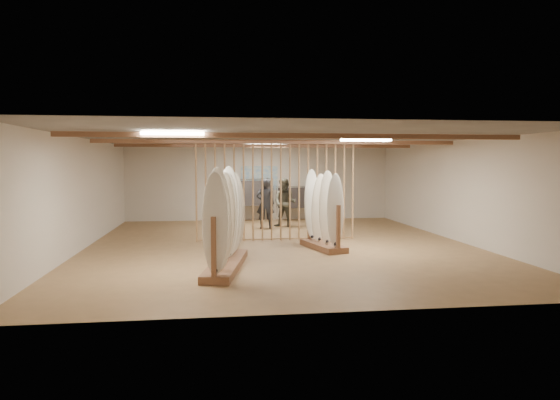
{
  "coord_description": "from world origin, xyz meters",
  "views": [
    {
      "loc": [
        -1.73,
        -12.95,
        2.18
      ],
      "look_at": [
        0.0,
        0.0,
        1.2
      ],
      "focal_mm": 32.0,
      "sensor_mm": 36.0,
      "label": 1
    }
  ],
  "objects": [
    {
      "name": "clothing_rack_a",
      "position": [
        -0.33,
        5.4,
        1.06
      ],
      "size": [
        1.45,
        0.86,
        1.63
      ],
      "rotation": [
        0.0,
        0.0,
        0.36
      ],
      "color": "silver",
      "rests_on": "floor"
    },
    {
      "name": "poster",
      "position": [
        0.0,
        5.98,
        1.6
      ],
      "size": [
        1.4,
        0.03,
        0.9
      ],
      "primitive_type": "cube",
      "color": "#3676C0",
      "rests_on": "ground"
    },
    {
      "name": "rack_left",
      "position": [
        -1.49,
        -2.74,
        0.7
      ],
      "size": [
        1.07,
        2.97,
        2.04
      ],
      "rotation": [
        0.0,
        0.0,
        -0.18
      ],
      "color": "brown",
      "rests_on": "floor"
    },
    {
      "name": "wall_left",
      "position": [
        -5.0,
        0.0,
        1.4
      ],
      "size": [
        0.0,
        12.0,
        12.0
      ],
      "primitive_type": "plane",
      "rotation": [
        1.57,
        0.0,
        1.57
      ],
      "color": "beige",
      "rests_on": "ground"
    },
    {
      "name": "ceiling_slats",
      "position": [
        0.0,
        0.0,
        2.72
      ],
      "size": [
        9.5,
        6.12,
        0.1
      ],
      "primitive_type": "cube",
      "color": "brown",
      "rests_on": "ground"
    },
    {
      "name": "clothing_rack_b",
      "position": [
        1.24,
        5.4,
        0.87
      ],
      "size": [
        1.22,
        0.6,
        1.34
      ],
      "rotation": [
        0.0,
        0.0,
        0.26
      ],
      "color": "silver",
      "rests_on": "floor"
    },
    {
      "name": "floor",
      "position": [
        0.0,
        0.0,
        0.0
      ],
      "size": [
        12.0,
        12.0,
        0.0
      ],
      "primitive_type": "plane",
      "color": "#9C754B",
      "rests_on": "ground"
    },
    {
      "name": "light_panels",
      "position": [
        0.0,
        0.0,
        2.74
      ],
      "size": [
        1.2,
        0.35,
        0.06
      ],
      "primitive_type": "cube",
      "color": "white",
      "rests_on": "ground"
    },
    {
      "name": "ceiling",
      "position": [
        0.0,
        0.0,
        2.8
      ],
      "size": [
        12.0,
        12.0,
        0.0
      ],
      "primitive_type": "plane",
      "rotation": [
        3.14,
        0.0,
        0.0
      ],
      "color": "gray",
      "rests_on": "ground"
    },
    {
      "name": "wall_right",
      "position": [
        5.0,
        0.0,
        1.4
      ],
      "size": [
        0.0,
        12.0,
        12.0
      ],
      "primitive_type": "plane",
      "rotation": [
        1.57,
        0.0,
        -1.57
      ],
      "color": "beige",
      "rests_on": "ground"
    },
    {
      "name": "rack_right",
      "position": [
        1.01,
        -0.71,
        0.66
      ],
      "size": [
        0.94,
        1.77,
        1.96
      ],
      "rotation": [
        0.0,
        0.0,
        0.25
      ],
      "color": "brown",
      "rests_on": "floor"
    },
    {
      "name": "shopper_b",
      "position": [
        0.65,
        3.6,
        0.94
      ],
      "size": [
        1.13,
        1.05,
        1.88
      ],
      "primitive_type": "imported",
      "rotation": [
        0.0,
        0.0,
        -0.49
      ],
      "color": "#38372B",
      "rests_on": "floor"
    },
    {
      "name": "bamboo_partition",
      "position": [
        0.0,
        0.8,
        1.4
      ],
      "size": [
        4.45,
        0.05,
        2.78
      ],
      "color": "#AB8053",
      "rests_on": "ground"
    },
    {
      "name": "shopper_a",
      "position": [
        -0.04,
        3.39,
        0.94
      ],
      "size": [
        0.73,
        0.53,
        1.87
      ],
      "primitive_type": "imported",
      "rotation": [
        0.0,
        0.0,
        3.04
      ],
      "color": "#222328",
      "rests_on": "floor"
    },
    {
      "name": "wall_front",
      "position": [
        0.0,
        -6.0,
        1.4
      ],
      "size": [
        12.0,
        0.0,
        12.0
      ],
      "primitive_type": "plane",
      "rotation": [
        -1.57,
        0.0,
        0.0
      ],
      "color": "beige",
      "rests_on": "ground"
    },
    {
      "name": "wall_back",
      "position": [
        0.0,
        6.0,
        1.4
      ],
      "size": [
        12.0,
        0.0,
        12.0
      ],
      "primitive_type": "plane",
      "rotation": [
        1.57,
        0.0,
        0.0
      ],
      "color": "beige",
      "rests_on": "ground"
    }
  ]
}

